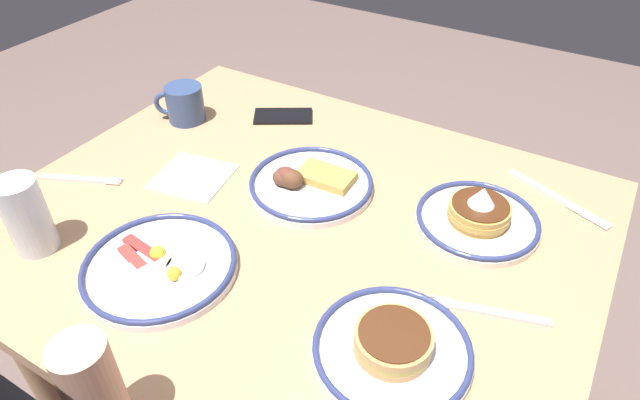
% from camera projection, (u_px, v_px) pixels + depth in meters
% --- Properties ---
extents(dining_table, '(1.13, 0.94, 0.75)m').
position_uv_depth(dining_table, '(294.00, 253.00, 1.12)').
color(dining_table, tan).
rests_on(dining_table, ground_plane).
extents(plate_near_main, '(0.26, 0.26, 0.05)m').
position_uv_depth(plate_near_main, '(309.00, 183.00, 1.13)').
color(plate_near_main, white).
rests_on(plate_near_main, dining_table).
extents(plate_center_pancakes, '(0.23, 0.23, 0.09)m').
position_uv_depth(plate_center_pancakes, '(478.00, 217.00, 1.04)').
color(plate_center_pancakes, silver).
rests_on(plate_center_pancakes, dining_table).
extents(plate_far_companion, '(0.27, 0.27, 0.04)m').
position_uv_depth(plate_far_companion, '(160.00, 266.00, 0.95)').
color(plate_far_companion, white).
rests_on(plate_far_companion, dining_table).
extents(plate_far_side, '(0.24, 0.24, 0.05)m').
position_uv_depth(plate_far_side, '(392.00, 347.00, 0.81)').
color(plate_far_side, white).
rests_on(plate_far_side, dining_table).
extents(coffee_mug, '(0.11, 0.09, 0.09)m').
position_uv_depth(coffee_mug, '(184.00, 103.00, 1.34)').
color(coffee_mug, '#334772').
rests_on(coffee_mug, dining_table).
extents(drinking_glass, '(0.07, 0.07, 0.15)m').
position_uv_depth(drinking_glass, '(28.00, 219.00, 0.96)').
color(drinking_glass, silver).
rests_on(drinking_glass, dining_table).
extents(cell_phone, '(0.16, 0.14, 0.01)m').
position_uv_depth(cell_phone, '(283.00, 116.00, 1.37)').
color(cell_phone, black).
rests_on(cell_phone, dining_table).
extents(paper_napkin, '(0.17, 0.16, 0.00)m').
position_uv_depth(paper_napkin, '(193.00, 176.00, 1.17)').
color(paper_napkin, white).
rests_on(paper_napkin, dining_table).
extents(fork_near, '(0.19, 0.07, 0.01)m').
position_uv_depth(fork_near, '(489.00, 311.00, 0.88)').
color(fork_near, silver).
rests_on(fork_near, dining_table).
extents(fork_far, '(0.17, 0.09, 0.01)m').
position_uv_depth(fork_far, '(81.00, 179.00, 1.16)').
color(fork_far, silver).
rests_on(fork_far, dining_table).
extents(butter_knife, '(0.22, 0.11, 0.01)m').
position_uv_depth(butter_knife, '(557.00, 198.00, 1.11)').
color(butter_knife, silver).
rests_on(butter_knife, dining_table).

